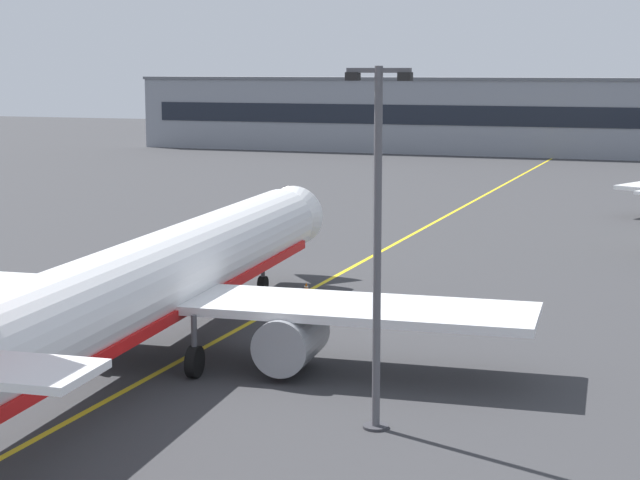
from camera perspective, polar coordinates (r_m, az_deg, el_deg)
ground_plane at (r=39.32m, az=-12.89°, el=-9.38°), size 400.00×400.00×0.00m
taxiway_centreline at (r=65.71m, az=1.36°, el=-1.65°), size 1.51×180.00×0.01m
airliner_foreground at (r=45.59m, az=-8.93°, el=-2.30°), size 32.28×41.53×11.65m
apron_lamp_post at (r=36.04m, az=3.08°, el=-0.16°), size 2.24×0.90×12.43m
safety_cone_by_nose_gear at (r=59.50m, az=-0.74°, el=-2.55°), size 0.44×0.44×0.55m
terminal_building at (r=155.17m, az=16.28°, el=6.29°), size 146.25×12.40×10.98m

